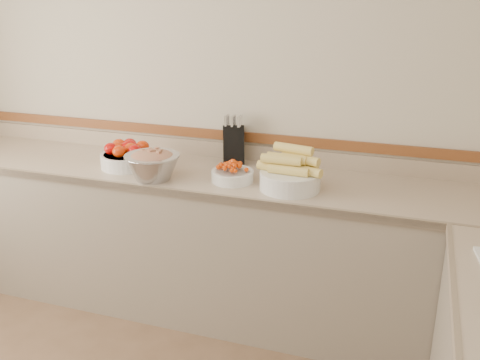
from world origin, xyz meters
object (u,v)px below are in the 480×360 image
(cherry_tomato_bowl, at_px, (233,174))
(rhubarb_bowl, at_px, (152,164))
(knife_block, at_px, (234,144))
(tomato_bowl, at_px, (127,155))
(corn_bowl, at_px, (290,175))

(cherry_tomato_bowl, height_order, rhubarb_bowl, rhubarb_bowl)
(rhubarb_bowl, bearing_deg, knife_block, 52.41)
(knife_block, bearing_deg, cherry_tomato_bowl, -71.68)
(knife_block, relative_size, tomato_bowl, 0.99)
(tomato_bowl, relative_size, rhubarb_bowl, 1.00)
(corn_bowl, bearing_deg, rhubarb_bowl, -172.85)
(cherry_tomato_bowl, bearing_deg, corn_bowl, -3.32)
(knife_block, bearing_deg, tomato_bowl, -155.33)
(cherry_tomato_bowl, xyz_separation_m, rhubarb_bowl, (-0.43, -0.12, 0.05))
(corn_bowl, bearing_deg, knife_block, 142.65)
(knife_block, distance_m, corn_bowl, 0.55)
(knife_block, distance_m, cherry_tomato_bowl, 0.34)
(knife_block, relative_size, cherry_tomato_bowl, 1.30)
(rhubarb_bowl, bearing_deg, tomato_bowl, 148.32)
(cherry_tomato_bowl, bearing_deg, rhubarb_bowl, -165.11)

